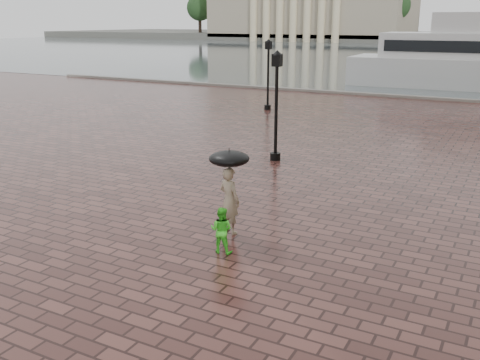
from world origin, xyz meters
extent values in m
plane|color=#371C19|center=(0.00, 0.00, 0.00)|extent=(300.00, 300.00, 0.00)
cube|color=slate|center=(0.00, 32.00, 0.00)|extent=(80.00, 0.60, 0.30)
cylinder|color=#2D2119|center=(-90.00, 138.00, 4.00)|extent=(1.00, 1.00, 8.00)
sphere|color=#193317|center=(-90.00, 138.00, 9.50)|extent=(8.00, 8.00, 8.00)
cylinder|color=#2D2119|center=(-60.00, 138.00, 4.00)|extent=(1.00, 1.00, 8.00)
sphere|color=#193317|center=(-60.00, 138.00, 9.50)|extent=(8.00, 8.00, 8.00)
cylinder|color=#2D2119|center=(-30.00, 138.00, 4.00)|extent=(1.00, 1.00, 8.00)
sphere|color=#193317|center=(-30.00, 138.00, 9.50)|extent=(8.00, 8.00, 8.00)
cylinder|color=black|center=(-6.00, 10.00, 0.15)|extent=(0.44, 0.44, 0.30)
cylinder|color=black|center=(-6.00, 10.00, 2.00)|extent=(0.14, 0.14, 4.00)
cube|color=black|center=(-6.00, 10.00, 4.15)|extent=(0.35, 0.35, 0.50)
sphere|color=beige|center=(-6.00, 10.00, 4.15)|extent=(0.28, 0.28, 0.28)
cylinder|color=black|center=(-12.00, 22.00, 0.15)|extent=(0.44, 0.44, 0.30)
cylinder|color=black|center=(-12.00, 22.00, 2.00)|extent=(0.14, 0.14, 4.00)
cube|color=black|center=(-12.00, 22.00, 4.15)|extent=(0.35, 0.35, 0.50)
sphere|color=beige|center=(-12.00, 22.00, 4.15)|extent=(0.28, 0.28, 0.28)
imported|color=gray|center=(-3.77, 1.99, 0.94)|extent=(0.79, 0.62, 1.88)
imported|color=green|center=(-3.31, 0.74, 0.60)|extent=(0.65, 0.54, 1.21)
cylinder|color=black|center=(-3.77, 1.99, 1.60)|extent=(0.02, 0.02, 0.95)
ellipsoid|color=black|center=(-3.77, 1.99, 2.13)|extent=(1.10, 1.10, 0.39)
camera|label=1|loc=(3.01, -10.14, 5.69)|focal=40.00mm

